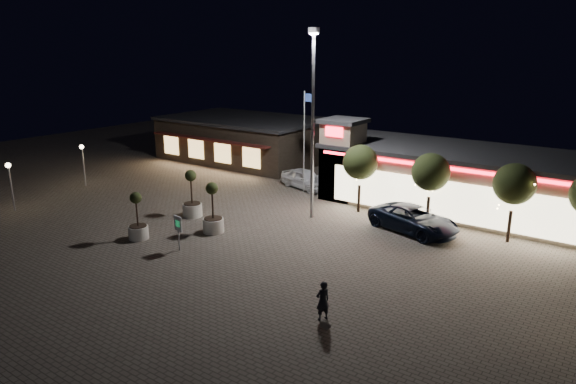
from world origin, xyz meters
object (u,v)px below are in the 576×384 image
Objects in this scene: planter_mid at (138,225)px; valet_sign at (178,227)px; pedestrian at (323,301)px; white_sedan at (305,179)px; planter_left at (192,202)px; pickup_truck at (414,219)px.

planter_mid reaches higher than valet_sign.
pedestrian is 14.23m from planter_mid.
valet_sign is at bearing -158.54° from white_sedan.
planter_left is at bearing 128.81° from valet_sign.
pedestrian is 0.86× the size of valet_sign.
pickup_truck is 16.97m from planter_mid.
white_sedan is 21.14m from pedestrian.
pickup_truck is 3.31× the size of pedestrian.
pickup_truck is 14.44m from valet_sign.
pickup_truck is 12.61m from pedestrian.
pickup_truck is at bearing -96.73° from white_sedan.
planter_left reaches higher than white_sedan.
pickup_truck is 1.99× the size of planter_mid.
planter_mid is at bearing -69.55° from pedestrian.
white_sedan is 2.66× the size of pedestrian.
pedestrian is at bearing -9.72° from valet_sign.
planter_mid is (-13.03, -10.88, 0.10)m from pickup_truck.
white_sedan is at bearing 83.61° from pickup_truck.
valet_sign reaches higher than white_sedan.
pedestrian reaches higher than pickup_truck.
planter_left reaches higher than pedestrian.
pickup_truck reaches higher than white_sedan.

